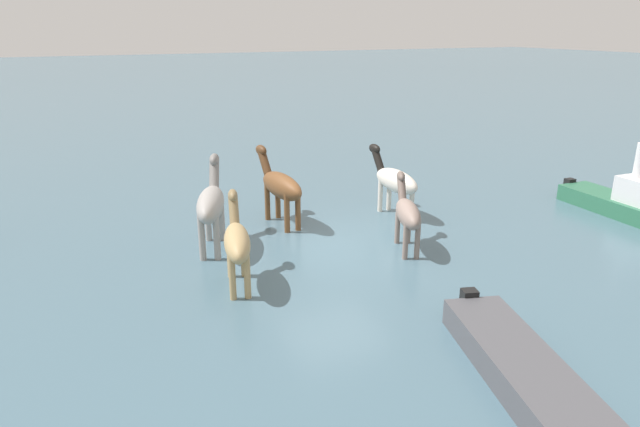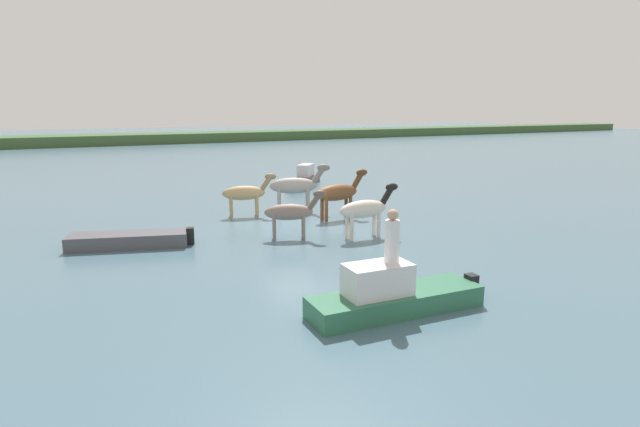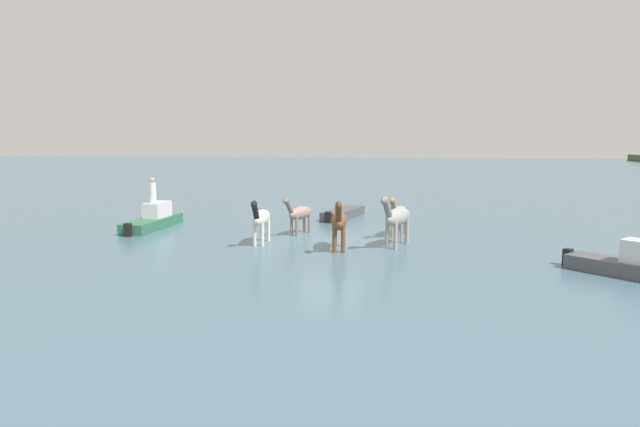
{
  "view_description": "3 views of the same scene",
  "coord_description": "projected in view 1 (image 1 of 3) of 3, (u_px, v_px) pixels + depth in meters",
  "views": [
    {
      "loc": [
        -11.48,
        5.79,
        5.16
      ],
      "look_at": [
        -0.07,
        0.41,
        0.92
      ],
      "focal_mm": 31.65,
      "sensor_mm": 36.0,
      "label": 1
    },
    {
      "loc": [
        -7.89,
        -17.36,
        4.51
      ],
      "look_at": [
        0.48,
        -0.95,
        0.65
      ],
      "focal_mm": 28.7,
      "sensor_mm": 36.0,
      "label": 2
    },
    {
      "loc": [
        21.6,
        2.65,
        4.11
      ],
      "look_at": [
        -0.7,
        -0.55,
        0.97
      ],
      "focal_mm": 29.92,
      "sensor_mm": 36.0,
      "label": 3
    }
  ],
  "objects": [
    {
      "name": "ground_plane",
      "position": [
        334.0,
        246.0,
        13.83
      ],
      "size": [
        198.94,
        198.94,
        0.0
      ],
      "primitive_type": "plane",
      "color": "#476675"
    },
    {
      "name": "boat_skiff_near",
      "position": [
        519.0,
        370.0,
        8.6
      ],
      "size": [
        3.99,
        2.07,
        0.71
      ],
      "rotation": [
        0.0,
        0.0,
        2.85
      ],
      "color": "#4C4C51",
      "rests_on": "ground_plane"
    },
    {
      "name": "horse_gray_outer",
      "position": [
        211.0,
        203.0,
        13.36
      ],
      "size": [
        2.62,
        1.34,
        2.07
      ],
      "rotation": [
        0.0,
        0.0,
        5.92
      ],
      "color": "#9E9993",
      "rests_on": "ground_plane"
    },
    {
      "name": "horse_chestnut_trailing",
      "position": [
        280.0,
        185.0,
        15.05
      ],
      "size": [
        2.54,
        0.75,
        1.97
      ],
      "rotation": [
        0.0,
        0.0,
        6.37
      ],
      "color": "brown",
      "rests_on": "ground_plane"
    },
    {
      "name": "horse_mid_herd",
      "position": [
        407.0,
        213.0,
        13.34
      ],
      "size": [
        2.12,
        1.14,
        1.68
      ],
      "rotation": [
        0.0,
        0.0,
        5.89
      ],
      "color": "gray",
      "rests_on": "ground_plane"
    },
    {
      "name": "horse_pinto_flank",
      "position": [
        237.0,
        241.0,
        11.45
      ],
      "size": [
        2.29,
        0.95,
        1.78
      ],
      "rotation": [
        0.0,
        0.0,
        6.04
      ],
      "color": "tan",
      "rests_on": "ground_plane"
    },
    {
      "name": "boat_launch_far",
      "position": [
        629.0,
        207.0,
        15.84
      ],
      "size": [
        4.3,
        1.32,
        1.32
      ],
      "rotation": [
        0.0,
        0.0,
        3.09
      ],
      "color": "#2D6B4C",
      "rests_on": "ground_plane"
    },
    {
      "name": "horse_dark_mare",
      "position": [
        395.0,
        180.0,
        15.76
      ],
      "size": [
        2.38,
        0.59,
        1.86
      ],
      "rotation": [
        0.0,
        0.0,
        6.31
      ],
      "color": "silver",
      "rests_on": "ground_plane"
    }
  ]
}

